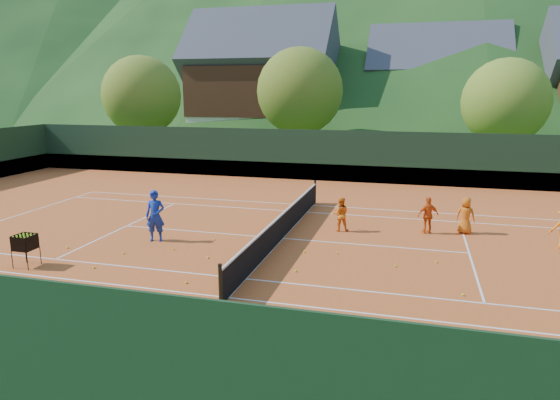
% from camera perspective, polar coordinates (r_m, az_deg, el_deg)
% --- Properties ---
extents(ground, '(400.00, 400.00, 0.00)m').
position_cam_1_polar(ground, '(18.19, 0.29, -4.47)').
color(ground, '#2E551A').
rests_on(ground, ground).
extents(clay_court, '(40.00, 24.00, 0.02)m').
position_cam_1_polar(clay_court, '(18.19, 0.29, -4.44)').
color(clay_court, '#B94E1E').
rests_on(clay_court, ground).
extents(coach, '(0.76, 0.59, 1.84)m').
position_cam_1_polar(coach, '(18.21, -14.07, -1.77)').
color(coach, '#173098').
rests_on(coach, clay_court).
extents(student_a, '(0.72, 0.62, 1.30)m').
position_cam_1_polar(student_a, '(19.13, 6.93, -1.62)').
color(student_a, orange).
rests_on(student_a, clay_court).
extents(student_b, '(0.88, 0.64, 1.39)m').
position_cam_1_polar(student_b, '(19.46, 16.56, -1.69)').
color(student_b, '#E75B14').
rests_on(student_b, clay_court).
extents(student_c, '(0.76, 0.59, 1.38)m').
position_cam_1_polar(student_c, '(19.90, 20.45, -1.67)').
color(student_c, '#D26012').
rests_on(student_c, clay_court).
extents(tennis_ball_0, '(0.07, 0.07, 0.07)m').
position_cam_1_polar(tennis_ball_0, '(15.73, 13.07, -7.35)').
color(tennis_ball_0, yellow).
rests_on(tennis_ball_0, clay_court).
extents(tennis_ball_1, '(0.07, 0.07, 0.07)m').
position_cam_1_polar(tennis_ball_1, '(16.22, -8.23, -6.54)').
color(tennis_ball_1, yellow).
rests_on(tennis_ball_1, clay_court).
extents(tennis_ball_2, '(0.07, 0.07, 0.07)m').
position_cam_1_polar(tennis_ball_2, '(16.66, 2.80, -5.91)').
color(tennis_ball_2, yellow).
rests_on(tennis_ball_2, clay_court).
extents(tennis_ball_3, '(0.07, 0.07, 0.07)m').
position_cam_1_polar(tennis_ball_3, '(14.94, 1.82, -8.11)').
color(tennis_ball_3, yellow).
rests_on(tennis_ball_3, clay_court).
extents(tennis_ball_4, '(0.07, 0.07, 0.07)m').
position_cam_1_polar(tennis_ball_4, '(17.27, -12.07, -5.51)').
color(tennis_ball_4, yellow).
rests_on(tennis_ball_4, clay_court).
extents(tennis_ball_5, '(0.07, 0.07, 0.07)m').
position_cam_1_polar(tennis_ball_5, '(16.61, 6.56, -6.03)').
color(tennis_ball_5, yellow).
rests_on(tennis_ball_5, clay_court).
extents(tennis_ball_6, '(0.07, 0.07, 0.07)m').
position_cam_1_polar(tennis_ball_6, '(14.46, -25.47, -10.10)').
color(tennis_ball_6, yellow).
rests_on(tennis_ball_6, clay_court).
extents(tennis_ball_7, '(0.07, 0.07, 0.07)m').
position_cam_1_polar(tennis_ball_7, '(10.56, -19.25, -18.12)').
color(tennis_ball_7, yellow).
rests_on(tennis_ball_7, clay_court).
extents(tennis_ball_8, '(0.07, 0.07, 0.07)m').
position_cam_1_polar(tennis_ball_8, '(16.23, -20.49, -7.23)').
color(tennis_ball_8, yellow).
rests_on(tennis_ball_8, clay_court).
extents(tennis_ball_9, '(0.07, 0.07, 0.07)m').
position_cam_1_polar(tennis_ball_9, '(9.34, 2.41, -21.78)').
color(tennis_ball_9, yellow).
rests_on(tennis_ball_9, clay_court).
extents(tennis_ball_10, '(0.07, 0.07, 0.07)m').
position_cam_1_polar(tennis_ball_10, '(12.33, -14.04, -13.13)').
color(tennis_ball_10, yellow).
rests_on(tennis_ball_10, clay_court).
extents(tennis_ball_11, '(0.07, 0.07, 0.07)m').
position_cam_1_polar(tennis_ball_11, '(18.12, -7.51, -4.47)').
color(tennis_ball_11, yellow).
rests_on(tennis_ball_11, clay_court).
extents(tennis_ball_12, '(0.07, 0.07, 0.07)m').
position_cam_1_polar(tennis_ball_12, '(17.26, -17.44, -5.82)').
color(tennis_ball_12, yellow).
rests_on(tennis_ball_12, clay_court).
extents(tennis_ball_13, '(0.07, 0.07, 0.07)m').
position_cam_1_polar(tennis_ball_13, '(16.43, 17.45, -6.75)').
color(tennis_ball_13, yellow).
rests_on(tennis_ball_13, clay_court).
extents(tennis_ball_14, '(0.07, 0.07, 0.07)m').
position_cam_1_polar(tennis_ball_14, '(14.33, -10.66, -9.24)').
color(tennis_ball_14, yellow).
rests_on(tennis_ball_14, clay_court).
extents(tennis_ball_16, '(0.07, 0.07, 0.07)m').
position_cam_1_polar(tennis_ball_16, '(14.15, 20.20, -10.12)').
color(tennis_ball_16, yellow).
rests_on(tennis_ball_16, clay_court).
extents(tennis_ball_18, '(0.07, 0.07, 0.07)m').
position_cam_1_polar(tennis_ball_18, '(18.53, -23.09, -5.01)').
color(tennis_ball_18, yellow).
rests_on(tennis_ball_18, clay_court).
extents(court_lines, '(23.83, 11.03, 0.00)m').
position_cam_1_polar(court_lines, '(18.19, 0.29, -4.40)').
color(court_lines, silver).
rests_on(court_lines, clay_court).
extents(tennis_net, '(0.10, 12.07, 1.10)m').
position_cam_1_polar(tennis_net, '(18.05, 0.29, -2.89)').
color(tennis_net, black).
rests_on(tennis_net, clay_court).
extents(perimeter_fence, '(40.40, 24.24, 3.00)m').
position_cam_1_polar(perimeter_fence, '(17.86, 0.29, -0.57)').
color(perimeter_fence, black).
rests_on(perimeter_fence, clay_court).
extents(ball_hopper, '(0.57, 0.57, 1.00)m').
position_cam_1_polar(ball_hopper, '(17.03, -27.14, -4.39)').
color(ball_hopper, black).
rests_on(ball_hopper, clay_court).
extents(chalet_left, '(13.80, 9.93, 12.92)m').
position_cam_1_polar(chalet_left, '(49.00, -2.02, 12.90)').
color(chalet_left, beige).
rests_on(chalet_left, ground).
extents(chalet_mid, '(12.65, 8.82, 11.45)m').
position_cam_1_polar(chalet_mid, '(50.84, 17.30, 11.60)').
color(chalet_mid, beige).
rests_on(chalet_mid, ground).
extents(tree_a, '(6.00, 6.00, 7.88)m').
position_cam_1_polar(tree_a, '(40.39, -15.56, 11.44)').
color(tree_a, '#3D2718').
rests_on(tree_a, ground).
extents(tree_b, '(6.40, 6.40, 8.40)m').
position_cam_1_polar(tree_b, '(37.78, 2.30, 12.32)').
color(tree_b, '#3D2618').
rests_on(tree_b, ground).
extents(tree_c, '(5.60, 5.60, 7.35)m').
position_cam_1_polar(tree_c, '(36.24, 24.39, 10.21)').
color(tree_c, '#3D2518').
rests_on(tree_c, ground).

